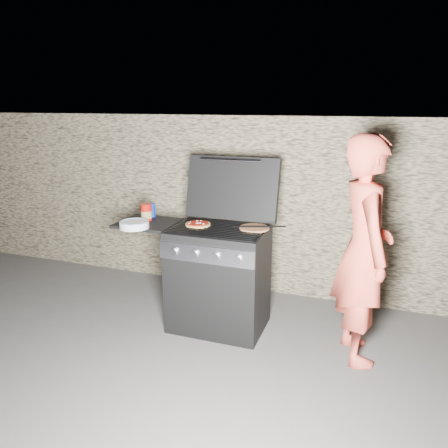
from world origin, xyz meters
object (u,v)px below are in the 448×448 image
(gas_grill, at_px, (192,275))
(sauce_jar, at_px, (146,212))
(person, at_px, (364,251))
(pizza_topped, at_px, (198,224))

(gas_grill, relative_size, sauce_jar, 8.99)
(person, bearing_deg, pizza_topped, 68.17)
(sauce_jar, height_order, person, person)
(gas_grill, bearing_deg, sauce_jar, 173.37)
(gas_grill, relative_size, pizza_topped, 6.27)
(gas_grill, distance_m, pizza_topped, 0.47)
(pizza_topped, bearing_deg, person, -3.02)
(person, bearing_deg, gas_grill, 69.07)
(pizza_topped, bearing_deg, sauce_jar, 176.24)
(pizza_topped, height_order, person, person)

